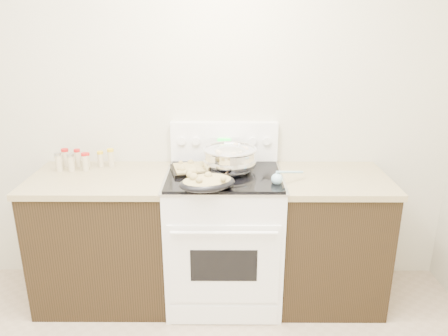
{
  "coord_description": "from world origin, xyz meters",
  "views": [
    {
      "loc": [
        0.36,
        -1.3,
        1.92
      ],
      "look_at": [
        0.35,
        1.37,
        1.0
      ],
      "focal_mm": 35.0,
      "sensor_mm": 36.0,
      "label": 1
    }
  ],
  "objects": [
    {
      "name": "counter_left",
      "position": [
        -0.48,
        1.43,
        0.46
      ],
      "size": [
        0.93,
        0.67,
        0.92
      ],
      "color": "black",
      "rests_on": "ground"
    },
    {
      "name": "mixing_bowl",
      "position": [
        0.39,
        1.46,
        1.03
      ],
      "size": [
        0.4,
        0.4,
        0.21
      ],
      "color": "silver",
      "rests_on": "kitchen_range"
    },
    {
      "name": "wooden_spoon",
      "position": [
        0.34,
        1.22,
        0.95
      ],
      "size": [
        0.06,
        0.25,
        0.04
      ],
      "color": "tan",
      "rests_on": "kitchen_range"
    },
    {
      "name": "counter_right",
      "position": [
        1.08,
        1.43,
        0.46
      ],
      "size": [
        0.73,
        0.67,
        0.92
      ],
      "color": "black",
      "rests_on": "ground"
    },
    {
      "name": "spice_jars",
      "position": [
        -0.65,
        1.59,
        0.98
      ],
      "size": [
        0.38,
        0.15,
        0.13
      ],
      "color": "#BFB28C",
      "rests_on": "counter_left"
    },
    {
      "name": "kitchen_range",
      "position": [
        0.35,
        1.42,
        0.49
      ],
      "size": [
        0.78,
        0.73,
        1.22
      ],
      "color": "white",
      "rests_on": "ground"
    },
    {
      "name": "baking_sheet",
      "position": [
        0.17,
        1.48,
        0.96
      ],
      "size": [
        0.4,
        0.32,
        0.06
      ],
      "color": "black",
      "rests_on": "kitchen_range"
    },
    {
      "name": "blue_ladle",
      "position": [
        0.69,
        1.25,
        0.97
      ],
      "size": [
        0.22,
        0.18,
        0.09
      ],
      "color": "#8EC0D4",
      "rests_on": "kitchen_range"
    },
    {
      "name": "room_shell",
      "position": [
        0.0,
        0.0,
        1.7
      ],
      "size": [
        4.1,
        3.6,
        2.75
      ],
      "color": "beige",
      "rests_on": "ground"
    },
    {
      "name": "roasting_pan",
      "position": [
        0.25,
        1.14,
        0.99
      ],
      "size": [
        0.41,
        0.35,
        0.11
      ],
      "color": "black",
      "rests_on": "kitchen_range"
    }
  ]
}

